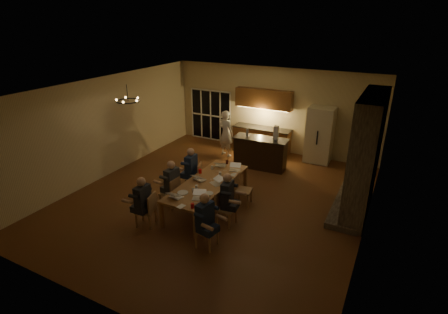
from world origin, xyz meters
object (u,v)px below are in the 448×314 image
chair_left_near (145,210)px  bar_blender (276,133)px  can_cola (227,162)px  bar_bottle (247,132)px  dining_table (208,194)px  laptop_f (235,167)px  chair_left_mid (169,192)px  laptop_b (199,195)px  chandelier (128,101)px  laptop_e (220,162)px  chair_right_far (243,190)px  person_left_mid (172,184)px  plate_near (209,193)px  plate_left (183,193)px  person_right_mid (227,199)px  plate_far (235,175)px  chair_right_near (207,230)px  chair_left_far (193,177)px  redcup_near (192,206)px  redcup_mid (200,171)px  laptop_c (200,176)px  person_left_far (191,170)px  refrigerator (320,135)px  person_right_near (205,221)px  standing_person (226,133)px  person_left_near (143,203)px  mug_mid (220,174)px  bar_island (260,153)px  laptop_a (176,193)px  laptop_d (216,180)px  mug_front (197,187)px  can_silver (194,191)px

chair_left_near → bar_blender: (1.67, 4.78, 0.87)m
can_cola → bar_bottle: bar_bottle is taller
dining_table → laptop_f: laptop_f is taller
chair_left_mid → laptop_b: size_ratio=2.78×
bar_bottle → chair_left_near: bearing=-98.1°
chandelier → laptop_e: size_ratio=2.02×
chair_left_near → laptop_b: bearing=104.2°
chair_right_far → person_left_mid: bearing=114.1°
plate_near → plate_left: bearing=-155.8°
person_right_mid → plate_far: person_right_mid is taller
chair_left_mid → bar_blender: size_ratio=1.89×
chair_left_near → chair_right_near: 1.80m
laptop_f → chair_left_far: bearing=-177.7°
chair_left_far → laptop_e: 0.93m
redcup_near → redcup_mid: 1.94m
laptop_c → person_left_far: bearing=-25.1°
person_left_mid → person_right_mid: bearing=93.8°
person_left_mid → laptop_c: person_left_mid is taller
chair_right_far → laptop_b: 1.61m
refrigerator → person_right_near: refrigerator is taller
chair_left_far → standing_person: 3.08m
chair_right_far → person_left_near: bearing=134.4°
refrigerator → plate_far: size_ratio=8.36×
chair_left_mid → laptop_c: laptop_c is taller
refrigerator → bar_bottle: refrigerator is taller
chair_left_near → standing_person: size_ratio=0.51×
chair_left_mid → laptop_e: 1.83m
chair_right_far → mug_mid: (-0.72, -0.03, 0.36)m
laptop_f → plate_far: 0.35m
bar_island → bar_blender: (0.49, 0.10, 0.78)m
bar_island → person_left_mid: bearing=-110.7°
redcup_mid → laptop_a: bearing=-82.3°
person_left_near → person_left_mid: bearing=176.9°
laptop_d → redcup_near: (0.12, -1.35, -0.05)m
chair_left_far → bar_island: bearing=137.0°
mug_front → redcup_near: size_ratio=0.83×
chair_left_near → mug_mid: 2.33m
chandelier → chair_left_far: bearing=25.8°
refrigerator → plate_near: bearing=-106.5°
person_left_near → plate_left: bearing=140.2°
laptop_f → plate_near: size_ratio=1.36×
person_left_mid → plate_far: bearing=136.9°
chandelier → bar_blender: chandelier is taller
laptop_c → person_right_near: bearing=140.5°
mug_mid → chair_left_far: bearing=175.4°
laptop_b → chair_left_near: bearing=-173.3°
person_right_mid → laptop_c: person_right_mid is taller
dining_table → chair_right_near: (0.89, -1.58, 0.07)m
bar_island → can_silver: bearing=-97.7°
mug_mid → bar_bottle: 2.70m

